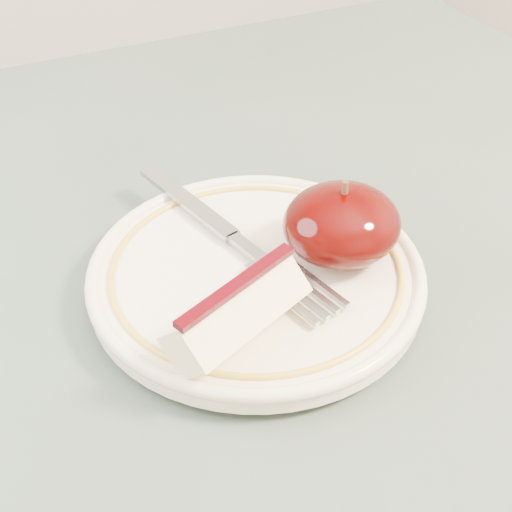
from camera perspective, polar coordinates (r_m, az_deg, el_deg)
name	(u,v)px	position (r m, az deg, el deg)	size (l,w,h in m)	color
table	(253,438)	(0.48, -0.27, -14.34)	(0.90, 0.90, 0.75)	brown
plate	(256,274)	(0.44, 0.00, -1.41)	(0.21, 0.21, 0.02)	white
apple_half	(342,224)	(0.44, 6.87, 2.56)	(0.07, 0.07, 0.05)	black
apple_wedge	(238,312)	(0.38, -1.48, -4.53)	(0.09, 0.07, 0.04)	#FFEFBB
fork	(234,238)	(0.46, -1.78, 1.49)	(0.06, 0.20, 0.00)	gray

